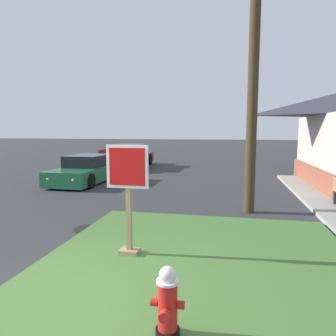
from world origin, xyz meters
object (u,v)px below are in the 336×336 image
at_px(stop_sign, 128,201).
at_px(manhole_cover, 88,229).
at_px(fire_hydrant, 168,304).
at_px(utility_pole, 254,45).
at_px(parked_sedan_green, 86,171).
at_px(pickup_truck_maroon, 129,158).

height_order(stop_sign, manhole_cover, stop_sign).
relative_size(fire_hydrant, manhole_cover, 1.16).
bearing_deg(utility_pole, stop_sign, -122.49).
height_order(parked_sedan_green, pickup_truck_maroon, pickup_truck_maroon).
bearing_deg(fire_hydrant, pickup_truck_maroon, 110.21).
relative_size(fire_hydrant, utility_pole, 0.09).
distance_m(fire_hydrant, parked_sedan_green, 11.36).
bearing_deg(stop_sign, utility_pole, 57.51).
bearing_deg(stop_sign, manhole_cover, 137.58).
height_order(fire_hydrant, pickup_truck_maroon, pickup_truck_maroon).
xyz_separation_m(fire_hydrant, pickup_truck_maroon, (-5.79, 15.73, 0.16)).
bearing_deg(parked_sedan_green, fire_hydrant, -59.08).
xyz_separation_m(stop_sign, pickup_truck_maroon, (-4.62, 13.63, -0.47)).
bearing_deg(manhole_cover, parked_sedan_green, 116.79).
bearing_deg(fire_hydrant, manhole_cover, 127.55).
relative_size(manhole_cover, pickup_truck_maroon, 0.13).
xyz_separation_m(stop_sign, utility_pole, (2.38, 3.74, 3.59)).
bearing_deg(pickup_truck_maroon, fire_hydrant, -69.79).
bearing_deg(utility_pole, fire_hydrant, -101.76).
bearing_deg(fire_hydrant, stop_sign, 119.06).
bearing_deg(parked_sedan_green, stop_sign, -58.58).
xyz_separation_m(stop_sign, manhole_cover, (-1.50, 1.37, -1.08)).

